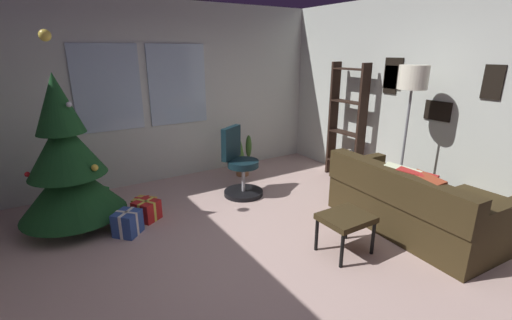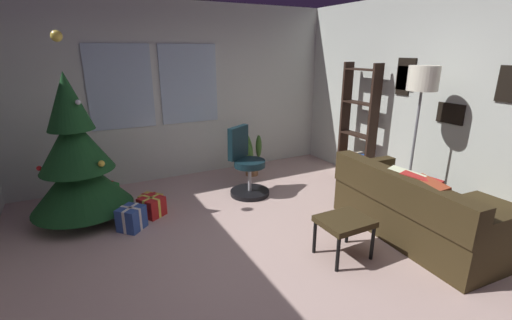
# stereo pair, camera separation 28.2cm
# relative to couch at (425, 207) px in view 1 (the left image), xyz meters

# --- Properties ---
(ground_plane) EXTENTS (5.07, 5.58, 0.10)m
(ground_plane) POSITION_rel_couch_xyz_m (-1.79, 0.45, -0.34)
(ground_plane) COLOR #C3A49B
(wall_back_with_windows) EXTENTS (5.07, 0.12, 2.70)m
(wall_back_with_windows) POSITION_rel_couch_xyz_m (-1.81, 3.29, 1.06)
(wall_back_with_windows) COLOR silver
(wall_back_with_windows) RESTS_ON ground_plane
(wall_right_with_frames) EXTENTS (0.12, 5.58, 2.70)m
(wall_right_with_frames) POSITION_rel_couch_xyz_m (0.79, 0.46, 1.06)
(wall_right_with_frames) COLOR silver
(wall_right_with_frames) RESTS_ON ground_plane
(couch) EXTENTS (1.56, 1.94, 0.81)m
(couch) POSITION_rel_couch_xyz_m (0.00, 0.00, 0.00)
(couch) COLOR #362A16
(couch) RESTS_ON ground_plane
(footstool) EXTENTS (0.50, 0.42, 0.42)m
(footstool) POSITION_rel_couch_xyz_m (-1.10, 0.16, 0.07)
(footstool) COLOR #362A16
(footstool) RESTS_ON ground_plane
(holiday_tree) EXTENTS (1.15, 1.15, 2.20)m
(holiday_tree) POSITION_rel_couch_xyz_m (-3.37, 2.26, 0.45)
(holiday_tree) COLOR #4C331E
(holiday_tree) RESTS_ON ground_plane
(gift_box_red) EXTENTS (0.35, 0.36, 0.25)m
(gift_box_red) POSITION_rel_couch_xyz_m (-2.62, 1.97, -0.17)
(gift_box_red) COLOR red
(gift_box_red) RESTS_ON ground_plane
(gift_box_green) EXTENTS (0.32, 0.34, 0.22)m
(gift_box_green) POSITION_rel_couch_xyz_m (-3.06, 2.84, -0.19)
(gift_box_green) COLOR #1E722D
(gift_box_green) RESTS_ON ground_plane
(gift_box_gold) EXTENTS (0.32, 0.32, 0.21)m
(gift_box_gold) POSITION_rel_couch_xyz_m (-2.59, 2.16, -0.19)
(gift_box_gold) COLOR gold
(gift_box_gold) RESTS_ON ground_plane
(gift_box_blue) EXTENTS (0.36, 0.36, 0.28)m
(gift_box_blue) POSITION_rel_couch_xyz_m (-2.90, 1.73, -0.16)
(gift_box_blue) COLOR #2D4C99
(gift_box_blue) RESTS_ON ground_plane
(office_chair) EXTENTS (0.57, 0.58, 0.98)m
(office_chair) POSITION_rel_couch_xyz_m (-1.26, 2.05, 0.09)
(office_chair) COLOR black
(office_chair) RESTS_ON ground_plane
(bookshelf) EXTENTS (0.18, 0.64, 1.82)m
(bookshelf) POSITION_rel_couch_xyz_m (0.52, 1.77, 0.51)
(bookshelf) COLOR black
(bookshelf) RESTS_ON ground_plane
(floor_lamp) EXTENTS (0.34, 0.34, 1.83)m
(floor_lamp) POSITION_rel_couch_xyz_m (0.27, 0.55, 1.26)
(floor_lamp) COLOR slate
(floor_lamp) RESTS_ON ground_plane
(potted_plant) EXTENTS (0.50, 0.38, 0.69)m
(potted_plant) POSITION_rel_couch_xyz_m (-0.85, 2.76, 0.03)
(potted_plant) COLOR #986540
(potted_plant) RESTS_ON ground_plane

